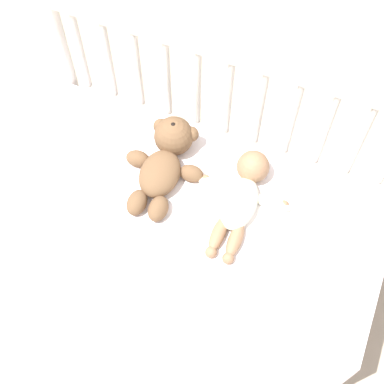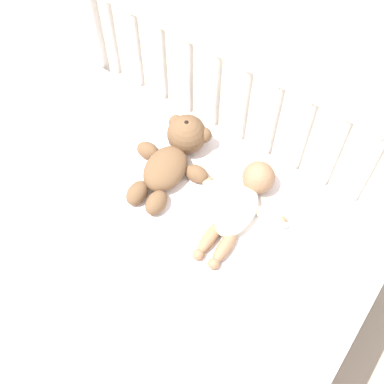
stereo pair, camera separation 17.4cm
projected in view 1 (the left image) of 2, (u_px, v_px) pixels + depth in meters
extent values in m
plane|color=tan|center=(191.00, 267.00, 2.26)|extent=(12.00, 12.00, 0.00)
cube|color=silver|center=(191.00, 239.00, 2.02)|extent=(1.31, 0.62, 0.55)
cylinder|color=beige|center=(76.00, 93.00, 2.13)|extent=(0.04, 0.04, 0.94)
cube|color=beige|center=(233.00, 57.00, 1.62)|extent=(1.27, 0.03, 0.04)
cylinder|color=beige|center=(81.00, 51.00, 1.89)|extent=(0.02, 0.02, 0.35)
cylinder|color=beige|center=(109.00, 60.00, 1.87)|extent=(0.02, 0.02, 0.35)
cylinder|color=beige|center=(138.00, 70.00, 1.85)|extent=(0.02, 0.02, 0.35)
cylinder|color=beige|center=(168.00, 79.00, 1.83)|extent=(0.02, 0.02, 0.35)
cylinder|color=beige|center=(198.00, 89.00, 1.81)|extent=(0.02, 0.02, 0.35)
cylinder|color=beige|center=(229.00, 99.00, 1.79)|extent=(0.02, 0.02, 0.35)
cylinder|color=beige|center=(260.00, 109.00, 1.76)|extent=(0.02, 0.02, 0.35)
cylinder|color=beige|center=(293.00, 119.00, 1.74)|extent=(0.02, 0.02, 0.35)
cylinder|color=beige|center=(326.00, 130.00, 1.72)|extent=(0.02, 0.02, 0.35)
cylinder|color=beige|center=(360.00, 141.00, 1.70)|extent=(0.02, 0.02, 0.35)
cube|color=white|center=(200.00, 198.00, 1.79)|extent=(0.80, 0.51, 0.01)
ellipsoid|color=brown|center=(160.00, 174.00, 1.79)|extent=(0.15, 0.20, 0.09)
sphere|color=brown|center=(174.00, 136.00, 1.84)|extent=(0.14, 0.14, 0.14)
sphere|color=tan|center=(173.00, 129.00, 1.81)|extent=(0.06, 0.06, 0.06)
sphere|color=black|center=(173.00, 125.00, 1.79)|extent=(0.02, 0.02, 0.02)
sphere|color=brown|center=(161.00, 126.00, 1.86)|extent=(0.05, 0.05, 0.05)
sphere|color=brown|center=(191.00, 134.00, 1.84)|extent=(0.05, 0.05, 0.05)
ellipsoid|color=brown|center=(138.00, 159.00, 1.84)|extent=(0.09, 0.07, 0.06)
ellipsoid|color=brown|center=(191.00, 173.00, 1.81)|extent=(0.09, 0.07, 0.06)
ellipsoid|color=brown|center=(137.00, 203.00, 1.75)|extent=(0.07, 0.10, 0.06)
ellipsoid|color=brown|center=(158.00, 209.00, 1.74)|extent=(0.07, 0.10, 0.06)
ellipsoid|color=#EAEACC|center=(239.00, 203.00, 1.74)|extent=(0.12, 0.21, 0.07)
sphere|color=#936B4C|center=(253.00, 167.00, 1.79)|extent=(0.11, 0.11, 0.11)
ellipsoid|color=#EAEACC|center=(216.00, 185.00, 1.80)|extent=(0.14, 0.04, 0.04)
ellipsoid|color=#EAEACC|center=(272.00, 203.00, 1.76)|extent=(0.14, 0.04, 0.04)
sphere|color=#936B4C|center=(206.00, 179.00, 1.81)|extent=(0.03, 0.03, 0.03)
sphere|color=#936B4C|center=(284.00, 205.00, 1.76)|extent=(0.03, 0.03, 0.03)
ellipsoid|color=#936B4C|center=(218.00, 234.00, 1.71)|extent=(0.05, 0.14, 0.05)
ellipsoid|color=#936B4C|center=(235.00, 240.00, 1.69)|extent=(0.05, 0.14, 0.05)
sphere|color=#936B4C|center=(211.00, 252.00, 1.68)|extent=(0.04, 0.04, 0.04)
sphere|color=#936B4C|center=(228.00, 258.00, 1.67)|extent=(0.04, 0.04, 0.04)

